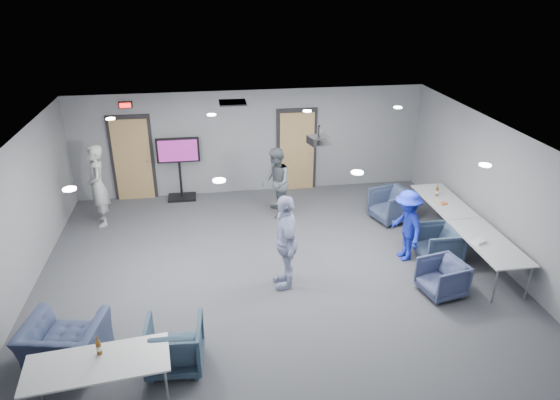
{
  "coord_description": "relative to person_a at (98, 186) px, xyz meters",
  "views": [
    {
      "loc": [
        -1.15,
        -8.31,
        5.32
      ],
      "look_at": [
        0.24,
        0.64,
        1.2
      ],
      "focal_mm": 32.0,
      "sensor_mm": 36.0,
      "label": 1
    }
  ],
  "objects": [
    {
      "name": "floor",
      "position": [
        3.63,
        -2.59,
        -0.95
      ],
      "size": [
        9.0,
        9.0,
        0.0
      ],
      "primitive_type": "plane",
      "color": "#373A3F",
      "rests_on": "ground"
    },
    {
      "name": "ceiling",
      "position": [
        3.63,
        -2.59,
        1.75
      ],
      "size": [
        9.0,
        9.0,
        0.0
      ],
      "primitive_type": "plane",
      "rotation": [
        3.14,
        0.0,
        0.0
      ],
      "color": "white",
      "rests_on": "wall_back"
    },
    {
      "name": "wall_back",
      "position": [
        3.63,
        1.41,
        0.4
      ],
      "size": [
        9.0,
        0.02,
        2.7
      ],
      "primitive_type": "cube",
      "color": "slate",
      "rests_on": "floor"
    },
    {
      "name": "wall_front",
      "position": [
        3.63,
        -6.59,
        0.4
      ],
      "size": [
        9.0,
        0.02,
        2.7
      ],
      "primitive_type": "cube",
      "color": "slate",
      "rests_on": "floor"
    },
    {
      "name": "wall_left",
      "position": [
        -0.87,
        -2.59,
        0.4
      ],
      "size": [
        0.02,
        8.0,
        2.7
      ],
      "primitive_type": "cube",
      "color": "slate",
      "rests_on": "floor"
    },
    {
      "name": "wall_right",
      "position": [
        8.13,
        -2.59,
        0.4
      ],
      "size": [
        0.02,
        8.0,
        2.7
      ],
      "primitive_type": "cube",
      "color": "slate",
      "rests_on": "floor"
    },
    {
      "name": "door_left",
      "position": [
        0.63,
        1.36,
        0.12
      ],
      "size": [
        1.06,
        0.17,
        2.24
      ],
      "color": "black",
      "rests_on": "wall_back"
    },
    {
      "name": "door_right",
      "position": [
        4.83,
        1.36,
        0.12
      ],
      "size": [
        1.06,
        0.17,
        2.24
      ],
      "color": "black",
      "rests_on": "wall_back"
    },
    {
      "name": "exit_sign",
      "position": [
        0.63,
        1.34,
        1.5
      ],
      "size": [
        0.32,
        0.08,
        0.16
      ],
      "color": "black",
      "rests_on": "wall_back"
    },
    {
      "name": "hvac_diffuser",
      "position": [
        3.13,
        0.21,
        1.74
      ],
      "size": [
        0.6,
        0.6,
        0.03
      ],
      "primitive_type": "cube",
      "color": "black",
      "rests_on": "ceiling"
    },
    {
      "name": "downlights",
      "position": [
        3.63,
        -2.59,
        1.74
      ],
      "size": [
        6.18,
        3.78,
        0.02
      ],
      "color": "white",
      "rests_on": "ceiling"
    },
    {
      "name": "person_a",
      "position": [
        0.0,
        0.0,
        0.0
      ],
      "size": [
        0.63,
        0.79,
        1.89
      ],
      "primitive_type": "imported",
      "rotation": [
        0.0,
        0.0,
        -1.29
      ],
      "color": "#A1A4A1",
      "rests_on": "floor"
    },
    {
      "name": "person_b",
      "position": [
        4.05,
        -0.16,
        -0.11
      ],
      "size": [
        0.63,
        0.81,
        1.67
      ],
      "primitive_type": "imported",
      "rotation": [
        0.0,
        0.0,
        -1.57
      ],
      "color": "#566067",
      "rests_on": "floor"
    },
    {
      "name": "person_c",
      "position": [
        3.79,
        -3.12,
        -0.04
      ],
      "size": [
        0.45,
        1.07,
        1.82
      ],
      "primitive_type": "imported",
      "rotation": [
        0.0,
        0.0,
        -1.57
      ],
      "color": "#A6AED5",
      "rests_on": "floor"
    },
    {
      "name": "person_d",
      "position": [
        6.33,
        -2.56,
        -0.2
      ],
      "size": [
        0.64,
        1.01,
        1.49
      ],
      "primitive_type": "imported",
      "rotation": [
        0.0,
        0.0,
        -1.47
      ],
      "color": "#1B2BB3",
      "rests_on": "floor"
    },
    {
      "name": "chair_right_a",
      "position": [
        6.68,
        -0.86,
        -0.57
      ],
      "size": [
        1.03,
        1.01,
        0.76
      ],
      "primitive_type": "imported",
      "rotation": [
        0.0,
        0.0,
        -1.29
      ],
      "color": "#323D57",
      "rests_on": "floor"
    },
    {
      "name": "chair_right_b",
      "position": [
        6.98,
        -2.73,
        -0.58
      ],
      "size": [
        0.82,
        0.79,
        0.73
      ],
      "primitive_type": "imported",
      "rotation": [
        0.0,
        0.0,
        -1.59
      ],
      "color": "#37475F",
      "rests_on": "floor"
    },
    {
      "name": "chair_right_c",
      "position": [
        6.53,
        -3.85,
        -0.62
      ],
      "size": [
        0.85,
        0.84,
        0.66
      ],
      "primitive_type": "imported",
      "rotation": [
        0.0,
        0.0,
        -1.37
      ],
      "color": "#3D4569",
      "rests_on": "floor"
    },
    {
      "name": "chair_front_a",
      "position": [
        1.84,
        -4.97,
        -0.57
      ],
      "size": [
        0.86,
        0.88,
        0.76
      ],
      "primitive_type": "imported",
      "rotation": [
        0.0,
        0.0,
        3.08
      ],
      "color": "#334658",
      "rests_on": "floor"
    },
    {
      "name": "chair_front_b",
      "position": [
        0.25,
        -4.67,
        -0.59
      ],
      "size": [
        1.28,
        1.17,
        0.72
      ],
      "primitive_type": "imported",
      "rotation": [
        0.0,
        0.0,
        2.94
      ],
      "color": "#333C58",
      "rests_on": "floor"
    },
    {
      "name": "table_right_a",
      "position": [
        7.63,
        -1.49,
        -0.26
      ],
      "size": [
        0.77,
        1.86,
        0.73
      ],
      "rotation": [
        0.0,
        0.0,
        1.57
      ],
      "color": "#B8BBBE",
      "rests_on": "floor"
    },
    {
      "name": "table_right_b",
      "position": [
        7.63,
        -3.39,
        -0.26
      ],
      "size": [
        0.8,
        1.91,
        0.73
      ],
      "rotation": [
        0.0,
        0.0,
        1.57
      ],
      "color": "#B8BBBE",
      "rests_on": "floor"
    },
    {
      "name": "table_front_left",
      "position": [
        0.91,
        -5.59,
        -0.26
      ],
      "size": [
        1.9,
        0.95,
        0.73
      ],
      "rotation": [
        0.0,
        0.0,
        0.1
      ],
      "color": "#B8BBBE",
      "rests_on": "floor"
    },
    {
      "name": "bottle_front",
      "position": [
        0.92,
        -5.42,
        -0.11
      ],
      "size": [
        0.07,
        0.07,
        0.28
      ],
      "color": "brown",
      "rests_on": "table_front_left"
    },
    {
      "name": "bottle_right",
      "position": [
        7.57,
        -1.25,
        -0.11
      ],
      "size": [
        0.07,
        0.07,
        0.28
      ],
      "color": "brown",
      "rests_on": "table_right_a"
    },
    {
      "name": "snack_box",
      "position": [
        7.52,
        -1.7,
        -0.2
      ],
      "size": [
        0.19,
        0.15,
        0.04
      ],
      "primitive_type": "cube",
      "rotation": [
        0.0,
        0.0,
        0.28
      ],
      "color": "#D66735",
      "rests_on": "table_right_a"
    },
    {
      "name": "wrapper",
      "position": [
        7.42,
        -3.41,
        -0.19
      ],
      "size": [
        0.28,
        0.24,
        0.05
      ],
      "primitive_type": "cube",
      "rotation": [
        0.0,
        0.0,
        0.41
      ],
      "color": "silver",
      "rests_on": "table_right_b"
    },
    {
      "name": "tv_stand",
      "position": [
        1.78,
        1.16,
        -0.02
      ],
      "size": [
        1.06,
        0.51,
        1.63
      ],
      "color": "black",
      "rests_on": "floor"
    },
    {
      "name": "projector",
      "position": [
        4.64,
        -1.91,
        1.46
      ],
      "size": [
        0.45,
        0.41,
        0.37
      ],
      "rotation": [
        0.0,
        0.0,
        0.22
      ],
      "color": "black",
      "rests_on": "ceiling"
    }
  ]
}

